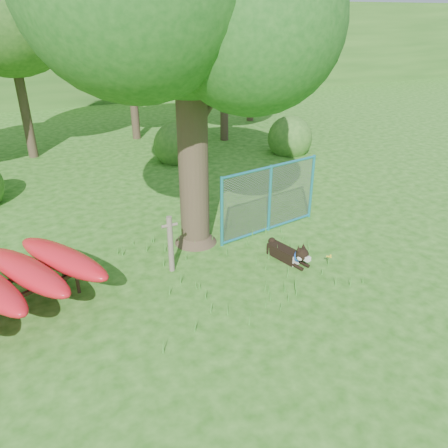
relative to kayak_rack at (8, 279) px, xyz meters
name	(u,v)px	position (x,y,z in m)	size (l,w,h in m)	color
ground	(241,293)	(4.18, -1.38, -0.71)	(80.00, 80.00, 0.00)	#1E5410
wooden_post	(171,243)	(3.21, 0.06, -0.02)	(0.35, 0.12, 1.31)	brown
kayak_rack	(8,279)	(0.00, 0.00, 0.00)	(3.75, 3.37, 0.93)	black
husky_dog	(290,254)	(5.77, -0.77, -0.51)	(0.54, 1.29, 0.58)	black
fence_section	(270,199)	(6.18, 0.84, 0.19)	(3.04, 0.55, 2.98)	teal
wildflower_clump	(329,257)	(6.47, -1.30, -0.50)	(0.12, 0.12, 0.26)	#40892D
bg_tree_c	(128,42)	(5.68, 11.62, 3.40)	(4.00, 4.00, 6.12)	#35291D
bg_tree_d	(224,16)	(9.18, 9.62, 4.37)	(4.80, 4.80, 7.50)	#35291D
bg_tree_e	(253,12)	(12.18, 12.62, 4.52)	(4.60, 4.60, 7.55)	#35291D
shrub_right	(289,153)	(10.68, 6.62, -0.71)	(1.80, 1.80, 1.80)	#2C5C1D
shrub_mid	(178,160)	(6.18, 7.62, -0.71)	(1.80, 1.80, 1.80)	#2C5C1D
wooded_hillside	(52,49)	(4.18, 26.62, 2.29)	(80.00, 12.00, 6.00)	#2C5C1D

